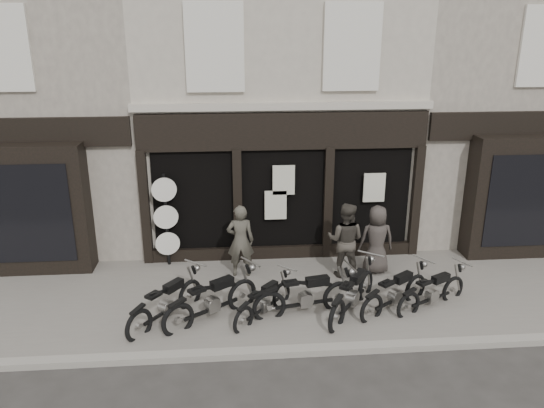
{
  "coord_description": "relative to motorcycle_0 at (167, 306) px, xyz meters",
  "views": [
    {
      "loc": [
        -1.3,
        -9.75,
        5.88
      ],
      "look_at": [
        -0.39,
        1.6,
        2.04
      ],
      "focal_mm": 35.0,
      "sensor_mm": 36.0,
      "label": 1
    }
  ],
  "objects": [
    {
      "name": "ground_plane",
      "position": [
        2.69,
        -0.04,
        -0.41
      ],
      "size": [
        90.0,
        90.0,
        0.0
      ],
      "primitive_type": "plane",
      "color": "#2D2B28",
      "rests_on": "ground"
    },
    {
      "name": "pavement",
      "position": [
        2.69,
        0.86,
        -0.35
      ],
      "size": [
        30.0,
        4.2,
        0.12
      ],
      "primitive_type": "cube",
      "color": "slate",
      "rests_on": "ground_plane"
    },
    {
      "name": "kerb",
      "position": [
        2.69,
        -1.29,
        -0.35
      ],
      "size": [
        30.0,
        0.25,
        0.13
      ],
      "primitive_type": "cube",
      "color": "gray",
      "rests_on": "ground_plane"
    },
    {
      "name": "central_building",
      "position": [
        2.69,
        5.91,
        3.67
      ],
      "size": [
        7.3,
        6.22,
        8.34
      ],
      "color": "#B6AD9C",
      "rests_on": "ground"
    },
    {
      "name": "neighbour_left",
      "position": [
        -3.66,
        5.86,
        3.63
      ],
      "size": [
        5.6,
        6.73,
        8.34
      ],
      "color": "#9F9586",
      "rests_on": "ground"
    },
    {
      "name": "neighbour_right",
      "position": [
        9.04,
        5.86,
        3.63
      ],
      "size": [
        5.6,
        6.73,
        8.34
      ],
      "color": "#9F9586",
      "rests_on": "ground"
    },
    {
      "name": "motorcycle_0",
      "position": [
        0.0,
        0.0,
        0.0
      ],
      "size": [
        1.54,
        1.85,
        1.04
      ],
      "rotation": [
        0.0,
        0.0,
        0.92
      ],
      "color": "black",
      "rests_on": "ground"
    },
    {
      "name": "motorcycle_1",
      "position": [
        0.94,
        -0.03,
        0.03
      ],
      "size": [
        2.01,
        1.59,
        1.11
      ],
      "rotation": [
        0.0,
        0.0,
        0.62
      ],
      "color": "black",
      "rests_on": "ground"
    },
    {
      "name": "motorcycle_2",
      "position": [
        2.0,
        -0.0,
        -0.05
      ],
      "size": [
        1.42,
        1.56,
        0.91
      ],
      "rotation": [
        0.0,
        0.0,
        0.85
      ],
      "color": "black",
      "rests_on": "ground"
    },
    {
      "name": "motorcycle_3",
      "position": [
        2.9,
        0.04,
        0.02
      ],
      "size": [
        2.25,
        0.8,
        1.09
      ],
      "rotation": [
        0.0,
        0.0,
        0.21
      ],
      "color": "black",
      "rests_on": "ground"
    },
    {
      "name": "motorcycle_4",
      "position": [
        3.89,
        0.04,
        0.02
      ],
      "size": [
        1.54,
        1.96,
        1.08
      ],
      "rotation": [
        0.0,
        0.0,
        0.95
      ],
      "color": "black",
      "rests_on": "ground"
    },
    {
      "name": "motorcycle_5",
      "position": [
        4.83,
        0.08,
        -0.01
      ],
      "size": [
        1.86,
        1.42,
        1.02
      ],
      "rotation": [
        0.0,
        0.0,
        0.6
      ],
      "color": "black",
      "rests_on": "ground"
    },
    {
      "name": "motorcycle_6",
      "position": [
        5.65,
        0.09,
        -0.03
      ],
      "size": [
        1.85,
        1.16,
        0.96
      ],
      "rotation": [
        0.0,
        0.0,
        0.48
      ],
      "color": "black",
      "rests_on": "ground"
    },
    {
      "name": "man_left",
      "position": [
        1.57,
        1.92,
        0.6
      ],
      "size": [
        0.66,
        0.45,
        1.78
      ],
      "primitive_type": "imported",
      "rotation": [
        0.0,
        0.0,
        3.11
      ],
      "color": "#444138",
      "rests_on": "pavement"
    },
    {
      "name": "man_centre",
      "position": [
        4.07,
        1.69,
        0.63
      ],
      "size": [
        1.1,
        1.0,
        1.84
      ],
      "primitive_type": "imported",
      "rotation": [
        0.0,
        0.0,
        2.73
      ],
      "color": "#3B362F",
      "rests_on": "pavement"
    },
    {
      "name": "man_right",
      "position": [
        4.86,
        1.82,
        0.56
      ],
      "size": [
        0.84,
        0.56,
        1.71
      ],
      "primitive_type": "imported",
      "rotation": [
        0.0,
        0.0,
        3.13
      ],
      "color": "#393330",
      "rests_on": "pavement"
    },
    {
      "name": "advert_sign_post",
      "position": [
        -0.23,
        2.64,
        0.8
      ],
      "size": [
        0.61,
        0.39,
        2.5
      ],
      "rotation": [
        0.0,
        0.0,
        0.18
      ],
      "color": "black",
      "rests_on": "ground"
    }
  ]
}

